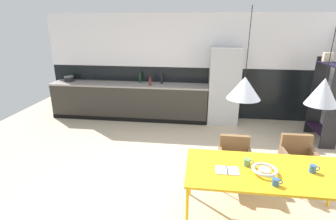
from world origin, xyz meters
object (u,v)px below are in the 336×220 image
(open_book, at_px, (227,170))
(pendant_lamp_over_table_near, at_px, (244,88))
(mug_short_terracotta, at_px, (247,162))
(bottle_wine_green, at_px, (162,80))
(refrigerator_column, at_px, (224,86))
(mug_glass_clear, at_px, (276,182))
(open_shelf_unit, at_px, (326,97))
(fruit_bowl, at_px, (265,170))
(cooking_pot, at_px, (69,79))
(bottle_oil_tall, at_px, (140,78))
(bottle_vinegar_dark, at_px, (150,82))
(armchair_by_stool, at_px, (298,154))
(mug_white_ceramic, at_px, (313,169))
(pendant_lamp_over_table_far, at_px, (323,92))
(armchair_corner_seat, at_px, (234,155))
(dining_table, at_px, (269,174))

(open_book, relative_size, pendant_lamp_over_table_near, 0.29)
(mug_short_terracotta, distance_m, bottle_wine_green, 3.83)
(refrigerator_column, xyz_separation_m, mug_short_terracotta, (0.05, -3.36, -0.15))
(mug_glass_clear, height_order, open_shelf_unit, open_shelf_unit)
(fruit_bowl, bearing_deg, cooking_pot, 139.86)
(open_shelf_unit, bearing_deg, bottle_oil_tall, -103.20)
(bottle_vinegar_dark, bearing_deg, mug_short_terracotta, -60.32)
(bottle_oil_tall, bearing_deg, open_book, -62.48)
(refrigerator_column, xyz_separation_m, mug_glass_clear, (0.29, -3.74, -0.15))
(armchair_by_stool, bearing_deg, cooking_pot, -28.48)
(mug_white_ceramic, xyz_separation_m, cooking_pot, (-4.82, 3.49, 0.20))
(refrigerator_column, xyz_separation_m, open_book, (-0.21, -3.51, -0.18))
(bottle_vinegar_dark, bearing_deg, pendant_lamp_over_table_near, -63.22)
(bottle_wine_green, height_order, pendant_lamp_over_table_far, pendant_lamp_over_table_far)
(open_book, bearing_deg, armchair_by_stool, 40.64)
(armchair_by_stool, relative_size, pendant_lamp_over_table_far, 0.79)
(fruit_bowl, height_order, pendant_lamp_over_table_far, pendant_lamp_over_table_far)
(armchair_corner_seat, distance_m, bottle_vinegar_dark, 3.13)
(refrigerator_column, bearing_deg, open_shelf_unit, -21.95)
(armchair_by_stool, height_order, mug_short_terracotta, mug_short_terracotta)
(armchair_by_stool, distance_m, open_shelf_unit, 2.05)
(armchair_by_stool, xyz_separation_m, mug_white_ceramic, (-0.17, -0.90, 0.29))
(refrigerator_column, distance_m, mug_white_ceramic, 3.51)
(open_book, height_order, pendant_lamp_over_table_far, pendant_lamp_over_table_far)
(open_book, xyz_separation_m, bottle_oil_tall, (-1.91, 3.67, 0.29))
(dining_table, xyz_separation_m, mug_glass_clear, (-0.01, -0.29, 0.08))
(armchair_corner_seat, xyz_separation_m, bottle_oil_tall, (-2.12, 2.78, 0.56))
(mug_white_ceramic, bearing_deg, mug_short_terracotta, 175.90)
(armchair_corner_seat, distance_m, mug_white_ceramic, 1.16)
(open_book, height_order, cooking_pot, cooking_pot)
(mug_glass_clear, bearing_deg, bottle_oil_tall, 121.73)
(mug_glass_clear, xyz_separation_m, pendant_lamp_over_table_near, (-0.39, 0.25, 0.97))
(pendant_lamp_over_table_far, bearing_deg, pendant_lamp_over_table_near, -179.43)
(dining_table, relative_size, mug_glass_clear, 17.33)
(open_shelf_unit, bearing_deg, armchair_by_stool, -31.45)
(fruit_bowl, relative_size, bottle_oil_tall, 1.07)
(bottle_wine_green, bearing_deg, armchair_corner_seat, -60.45)
(pendant_lamp_over_table_far, bearing_deg, fruit_bowl, -176.99)
(mug_glass_clear, height_order, mug_white_ceramic, mug_white_ceramic)
(dining_table, xyz_separation_m, bottle_vinegar_dark, (-2.10, 3.33, 0.31))
(mug_glass_clear, height_order, bottle_wine_green, bottle_wine_green)
(armchair_corner_seat, height_order, open_book, open_book)
(refrigerator_column, distance_m, open_book, 3.52)
(dining_table, xyz_separation_m, armchair_by_stool, (0.66, 0.93, -0.20))
(armchair_by_stool, xyz_separation_m, open_book, (-1.16, -1.00, 0.25))
(mug_glass_clear, bearing_deg, open_shelf_unit, 59.69)
(cooking_pot, bearing_deg, fruit_bowl, -40.14)
(refrigerator_column, bearing_deg, bottle_oil_tall, 175.68)
(dining_table, height_order, mug_glass_clear, mug_glass_clear)
(mug_white_ceramic, distance_m, pendant_lamp_over_table_near, 1.32)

